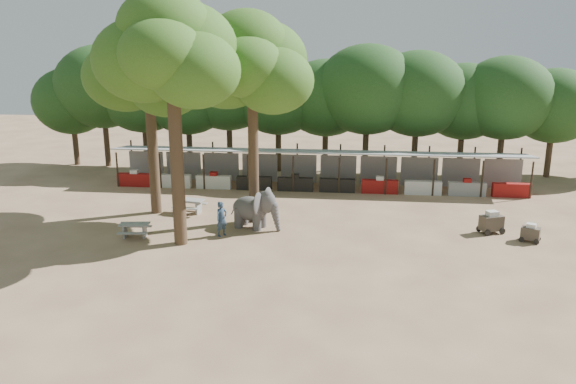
# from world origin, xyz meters

# --- Properties ---
(ground) EXTENTS (100.00, 100.00, 0.00)m
(ground) POSITION_xyz_m (0.00, 0.00, 0.00)
(ground) COLOR brown
(ground) RESTS_ON ground
(vendor_stalls) EXTENTS (28.00, 2.99, 2.80)m
(vendor_stalls) POSITION_xyz_m (-0.00, 13.84, 1.18)
(vendor_stalls) COLOR #9B9EA2
(vendor_stalls) RESTS_ON ground
(yard_tree_left) EXTENTS (7.10, 6.90, 11.02)m
(yard_tree_left) POSITION_xyz_m (-9.13, 7.19, 8.20)
(yard_tree_left) COLOR #332316
(yard_tree_left) RESTS_ON ground
(yard_tree_center) EXTENTS (7.10, 6.90, 12.04)m
(yard_tree_center) POSITION_xyz_m (-6.13, 2.19, 9.21)
(yard_tree_center) COLOR #332316
(yard_tree_center) RESTS_ON ground
(yard_tree_back) EXTENTS (7.10, 6.90, 11.36)m
(yard_tree_back) POSITION_xyz_m (-3.13, 6.19, 8.54)
(yard_tree_back) COLOR #332316
(yard_tree_back) RESTS_ON ground
(backdrop_trees) EXTENTS (46.46, 5.95, 8.33)m
(backdrop_trees) POSITION_xyz_m (0.00, 19.00, 5.51)
(backdrop_trees) COLOR #332316
(backdrop_trees) RESTS_ON ground
(elephant) EXTENTS (2.92, 2.15, 2.17)m
(elephant) POSITION_xyz_m (-2.71, 4.81, 1.08)
(elephant) COLOR #3F3C3D
(elephant) RESTS_ON ground
(handler) EXTENTS (0.75, 0.79, 1.82)m
(handler) POSITION_xyz_m (-4.23, 3.36, 0.91)
(handler) COLOR #26384C
(handler) RESTS_ON ground
(picnic_table_near) EXTENTS (1.66, 1.53, 0.75)m
(picnic_table_near) POSITION_xyz_m (-8.59, 2.59, 0.49)
(picnic_table_near) COLOR gray
(picnic_table_near) RESTS_ON ground
(picnic_table_far) EXTENTS (1.85, 1.72, 0.82)m
(picnic_table_far) POSITION_xyz_m (-7.01, 7.13, 0.53)
(picnic_table_far) COLOR gray
(picnic_table_far) RESTS_ON ground
(cart_front) EXTENTS (1.14, 0.97, 0.94)m
(cart_front) POSITION_xyz_m (11.26, 4.23, 0.46)
(cart_front) COLOR #3A3026
(cart_front) RESTS_ON ground
(cart_back) EXTENTS (1.44, 1.21, 1.20)m
(cart_back) POSITION_xyz_m (9.63, 5.38, 0.59)
(cart_back) COLOR #3A3026
(cart_back) RESTS_ON ground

